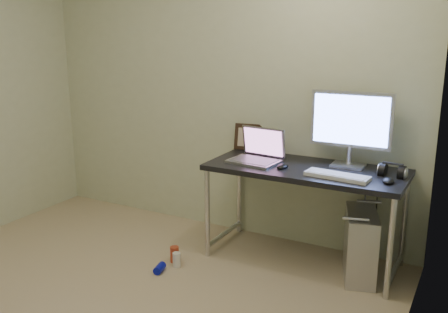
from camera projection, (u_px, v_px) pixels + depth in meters
wall_back at (220, 88)px, 4.25m from camera, size 3.50×0.02×2.50m
wall_right at (396, 159)px, 1.95m from camera, size 0.02×3.50×2.50m
desk at (305, 178)px, 3.71m from camera, size 1.45×0.64×0.75m
tower_computer at (360, 244)px, 3.57m from camera, size 0.34×0.51×0.52m
cable_a at (365, 209)px, 3.82m from camera, size 0.01×0.16×0.69m
cable_b at (376, 215)px, 3.77m from camera, size 0.02×0.11×0.71m
can_red at (175, 254)px, 3.83m from camera, size 0.07×0.07×0.12m
can_white at (177, 260)px, 3.76m from camera, size 0.07×0.07×0.11m
can_blue at (160, 268)px, 3.67m from camera, size 0.08×0.12×0.06m
laptop at (258, 154)px, 3.84m from camera, size 0.40×0.34×0.25m
monitor at (351, 123)px, 3.63m from camera, size 0.59×0.18×0.56m
keyboard at (337, 176)px, 3.42m from camera, size 0.45×0.18×0.03m
mouse_right at (388, 180)px, 3.31m from camera, size 0.09×0.13×0.04m
mouse_left at (283, 165)px, 3.66m from camera, size 0.08×0.12×0.04m
headphones at (392, 172)px, 3.45m from camera, size 0.18×0.11×0.12m
picture_frame at (251, 137)px, 4.18m from camera, size 0.29×0.12×0.22m
webcam at (274, 142)px, 4.08m from camera, size 0.05×0.04×0.13m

